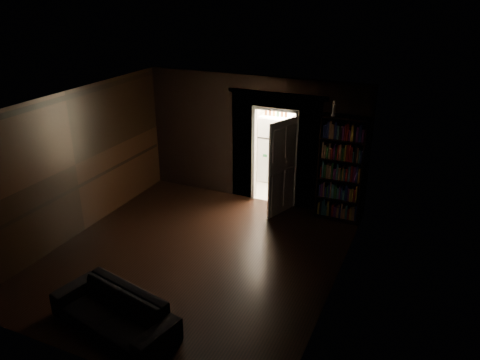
{
  "coord_description": "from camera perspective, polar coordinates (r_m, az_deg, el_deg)",
  "views": [
    {
      "loc": [
        3.69,
        -6.26,
        4.6
      ],
      "look_at": [
        0.51,
        0.9,
        1.26
      ],
      "focal_mm": 35.0,
      "sensor_mm": 36.0,
      "label": 1
    }
  ],
  "objects": [
    {
      "name": "figurine",
      "position": [
        9.23,
        11.38,
        8.59
      ],
      "size": [
        0.13,
        0.13,
        0.31
      ],
      "primitive_type": "cube",
      "rotation": [
        0.0,
        0.0,
        -0.34
      ],
      "color": "white",
      "rests_on": "bookshelf"
    },
    {
      "name": "ground",
      "position": [
        8.6,
        -5.62,
        -9.35
      ],
      "size": [
        5.5,
        5.5,
        0.0
      ],
      "primitive_type": "plane",
      "color": "black",
      "rests_on": "ground"
    },
    {
      "name": "sofa",
      "position": [
        7.04,
        -15.2,
        -14.7
      ],
      "size": [
        2.08,
        1.23,
        0.75
      ],
      "primitive_type": "imported",
      "rotation": [
        0.0,
        0.0,
        -0.21
      ],
      "color": "black",
      "rests_on": "ground"
    },
    {
      "name": "door",
      "position": [
        9.73,
        5.16,
        1.47
      ],
      "size": [
        0.33,
        0.82,
        2.05
      ],
      "primitive_type": "cube",
      "rotation": [
        0.0,
        0.0,
        1.23
      ],
      "color": "silver",
      "rests_on": "ground"
    },
    {
      "name": "room_walls",
      "position": [
        8.71,
        -2.66,
        3.54
      ],
      "size": [
        5.02,
        5.61,
        2.84
      ],
      "color": "black",
      "rests_on": "ground"
    },
    {
      "name": "bottles",
      "position": [
        11.15,
        4.41,
        8.45
      ],
      "size": [
        0.68,
        0.1,
        0.28
      ],
      "primitive_type": "cube",
      "rotation": [
        0.0,
        0.0,
        0.02
      ],
      "color": "black",
      "rests_on": "refrigerator"
    },
    {
      "name": "refrigerator",
      "position": [
        11.53,
        4.48,
        3.94
      ],
      "size": [
        0.93,
        0.89,
        1.65
      ],
      "primitive_type": "cube",
      "rotation": [
        0.0,
        0.0,
        -0.35
      ],
      "color": "white",
      "rests_on": "ground"
    },
    {
      "name": "bookshelf",
      "position": [
        9.62,
        12.2,
        1.25
      ],
      "size": [
        0.91,
        0.34,
        2.2
      ],
      "primitive_type": "cube",
      "rotation": [
        0.0,
        0.0,
        0.02
      ],
      "color": "black",
      "rests_on": "ground"
    },
    {
      "name": "kitchen_alcove",
      "position": [
        11.14,
        6.21,
        5.28
      ],
      "size": [
        2.2,
        1.8,
        2.6
      ],
      "color": "#B1AC9A",
      "rests_on": "ground"
    }
  ]
}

